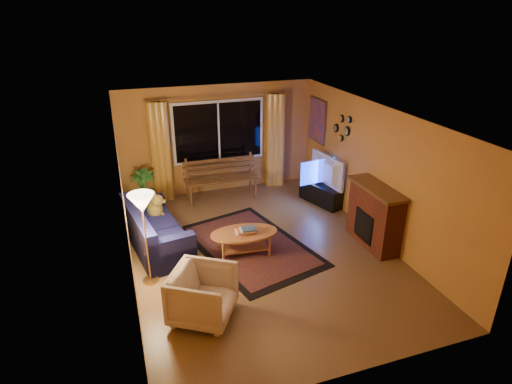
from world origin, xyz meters
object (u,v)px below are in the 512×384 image
object	(u,v)px
sofa	(156,228)
tv_console	(321,194)
floor_lamp	(146,239)
bench	(222,189)
coffee_table	(244,243)
armchair	(203,293)

from	to	relation	value
sofa	tv_console	size ratio (longest dim) A/B	1.82
floor_lamp	tv_console	xyz separation A→B (m)	(3.95, 1.78, -0.55)
bench	floor_lamp	size ratio (longest dim) A/B	1.07
coffee_table	tv_console	world-z (taller)	tv_console
coffee_table	tv_console	xyz separation A→B (m)	(2.27, 1.48, 0.00)
armchair	floor_lamp	size ratio (longest dim) A/B	0.55
sofa	floor_lamp	world-z (taller)	floor_lamp
sofa	armchair	world-z (taller)	armchair
bench	floor_lamp	xyz separation A→B (m)	(-1.90, -2.71, 0.53)
coffee_table	sofa	bearing A→B (deg)	153.02
sofa	floor_lamp	xyz separation A→B (m)	(-0.24, -1.04, 0.38)
coffee_table	tv_console	bearing A→B (deg)	33.11
armchair	tv_console	world-z (taller)	armchair
bench	armchair	bearing A→B (deg)	-107.38
floor_lamp	sofa	bearing A→B (deg)	77.08
armchair	coffee_table	size ratio (longest dim) A/B	0.71
floor_lamp	tv_console	world-z (taller)	floor_lamp
armchair	floor_lamp	distance (m)	1.34
floor_lamp	tv_console	bearing A→B (deg)	24.30
bench	armchair	distance (m)	4.05
bench	coffee_table	size ratio (longest dim) A/B	1.38
armchair	coffee_table	bearing A→B (deg)	-3.92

